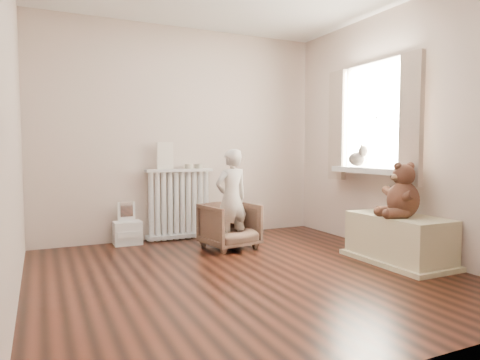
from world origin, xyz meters
name	(u,v)px	position (x,y,z in m)	size (l,w,h in m)	color
floor	(246,274)	(0.00, 0.00, 0.00)	(3.60, 3.60, 0.01)	black
back_wall	(183,134)	(0.00, 1.80, 1.30)	(3.60, 0.02, 2.60)	beige
front_wall	(409,107)	(0.00, -1.80, 1.30)	(3.60, 0.02, 2.60)	beige
left_wall	(11,120)	(-1.80, 0.00, 1.30)	(0.02, 3.60, 2.60)	beige
right_wall	(401,130)	(1.80, 0.00, 1.30)	(0.02, 3.60, 2.60)	beige
window	(378,118)	(1.76, 0.30, 1.45)	(0.03, 0.90, 1.10)	white
window_sill	(371,170)	(1.67, 0.30, 0.87)	(0.22, 1.10, 0.06)	silver
curtain_left	(411,120)	(1.65, -0.27, 1.39)	(0.06, 0.26, 1.30)	#B9A691
curtain_right	(337,126)	(1.65, 0.87, 1.39)	(0.06, 0.26, 1.30)	#B9A691
radiator	(179,208)	(-0.09, 1.68, 0.39)	(0.82, 0.16, 0.86)	silver
paper_doll	(165,156)	(-0.26, 1.68, 1.03)	(0.20, 0.02, 0.33)	beige
tin_a	(189,166)	(0.03, 1.68, 0.89)	(0.10, 0.10, 0.06)	#A59E8C
tin_b	(198,166)	(0.16, 1.68, 0.89)	(0.10, 0.10, 0.05)	#A59E8C
toy_vanity	(127,221)	(-0.73, 1.65, 0.28)	(0.31, 0.22, 0.49)	silver
armchair	(230,226)	(0.27, 0.97, 0.25)	(0.54, 0.56, 0.51)	brown
child	(231,198)	(0.27, 0.92, 0.56)	(0.40, 0.26, 1.09)	beige
toy_bench	(399,242)	(1.52, -0.28, 0.20)	(0.52, 0.98, 0.46)	beige
teddy_bear	(403,195)	(1.48, -0.36, 0.67)	(0.42, 0.32, 0.51)	#3D2116
plush_cat	(358,158)	(1.66, 0.50, 1.00)	(0.18, 0.30, 0.25)	gray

